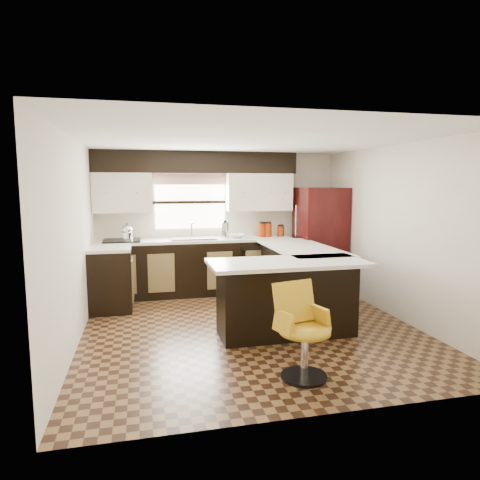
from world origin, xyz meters
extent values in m
plane|color=#49301A|center=(0.00, 0.00, 0.00)|extent=(4.40, 4.40, 0.00)
plane|color=silver|center=(0.00, 0.00, 2.40)|extent=(4.40, 4.40, 0.00)
plane|color=beige|center=(0.00, 2.20, 1.20)|extent=(4.40, 0.00, 4.40)
plane|color=beige|center=(0.00, -2.20, 1.20)|extent=(4.40, 0.00, 4.40)
plane|color=beige|center=(-2.10, 0.00, 1.20)|extent=(0.00, 4.40, 4.40)
plane|color=beige|center=(2.10, 0.00, 1.20)|extent=(0.00, 4.40, 4.40)
cube|color=black|center=(-0.45, 1.90, 0.45)|extent=(3.30, 0.60, 0.90)
cube|color=black|center=(-1.80, 1.25, 0.45)|extent=(0.60, 0.70, 0.90)
cube|color=silver|center=(-0.45, 1.90, 0.92)|extent=(3.30, 0.60, 0.04)
cube|color=silver|center=(-1.80, 1.25, 0.92)|extent=(0.60, 0.70, 0.04)
cube|color=black|center=(-0.40, 2.03, 2.22)|extent=(3.40, 0.35, 0.36)
cube|color=beige|center=(-1.62, 2.03, 1.72)|extent=(0.94, 0.35, 0.64)
cube|color=beige|center=(0.68, 2.03, 1.72)|extent=(1.14, 0.35, 0.64)
cube|color=white|center=(-0.50, 2.18, 1.55)|extent=(1.20, 0.02, 0.90)
cube|color=#D19B93|center=(-0.50, 2.14, 1.94)|extent=(1.30, 0.06, 0.18)
cube|color=#B2B2B7|center=(-0.50, 1.88, 0.96)|extent=(0.75, 0.45, 0.03)
cube|color=black|center=(0.55, 1.61, 0.43)|extent=(0.58, 0.03, 0.78)
cube|color=black|center=(-1.65, 1.88, 0.96)|extent=(0.58, 0.50, 0.02)
cube|color=black|center=(0.90, 0.62, 0.45)|extent=(0.60, 1.95, 0.90)
cube|color=black|center=(0.38, -0.35, 0.45)|extent=(1.65, 0.60, 0.90)
cube|color=silver|center=(0.95, 0.62, 0.92)|extent=(0.84, 1.95, 0.04)
cube|color=silver|center=(0.35, -0.44, 0.92)|extent=(1.89, 0.84, 0.04)
cube|color=black|center=(1.69, 1.67, 0.90)|extent=(0.77, 0.74, 1.80)
cylinder|color=silver|center=(0.05, 1.90, 1.08)|extent=(0.14, 0.14, 0.27)
imported|color=white|center=(0.26, 1.90, 0.98)|extent=(0.28, 0.28, 0.06)
cylinder|color=maroon|center=(0.71, 1.92, 1.06)|extent=(0.12, 0.12, 0.23)
cylinder|color=maroon|center=(0.82, 1.92, 1.06)|extent=(0.14, 0.14, 0.23)
cylinder|color=maroon|center=(1.06, 1.92, 1.03)|extent=(0.12, 0.12, 0.18)
camera|label=1|loc=(-1.35, -5.21, 1.85)|focal=32.00mm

